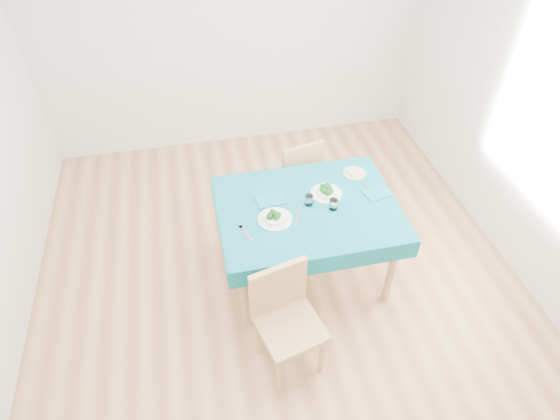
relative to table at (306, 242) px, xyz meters
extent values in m
cube|color=#A16C43|center=(-0.23, -0.09, -0.39)|extent=(4.00, 4.50, 0.02)
cube|color=silver|center=(-0.23, 2.16, 0.97)|extent=(4.00, 0.02, 2.70)
cube|color=silver|center=(1.77, -0.09, 0.97)|extent=(0.02, 4.50, 2.70)
cube|color=#0A5F6E|center=(0.00, 0.00, 0.00)|extent=(1.36, 1.03, 0.76)
cube|color=tan|center=(-0.32, -0.79, 0.13)|extent=(0.50, 0.53, 1.02)
cube|color=tan|center=(0.09, 0.82, 0.11)|extent=(0.48, 0.51, 0.98)
cube|color=silver|center=(-0.50, -0.18, 0.38)|extent=(0.09, 0.18, 0.00)
cube|color=silver|center=(-0.10, -0.07, 0.38)|extent=(0.11, 0.22, 0.00)
cube|color=silver|center=(0.11, 0.10, 0.38)|extent=(0.08, 0.19, 0.00)
cube|color=silver|center=(0.52, 0.10, 0.38)|extent=(0.07, 0.20, 0.00)
cube|color=#0E6B79|center=(-0.26, 0.13, 0.39)|extent=(0.23, 0.17, 0.01)
cube|color=#0E6B79|center=(0.57, 0.03, 0.39)|extent=(0.24, 0.19, 0.01)
cylinder|color=white|center=(0.01, 0.03, 0.42)|extent=(0.06, 0.06, 0.08)
cylinder|color=white|center=(0.18, -0.06, 0.42)|extent=(0.07, 0.07, 0.08)
cylinder|color=#C3D567|center=(0.47, 0.31, 0.38)|extent=(0.18, 0.18, 0.01)
cube|color=beige|center=(0.47, 0.31, 0.40)|extent=(0.13, 0.13, 0.02)
camera|label=1|loc=(-0.76, -2.50, 2.74)|focal=30.00mm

